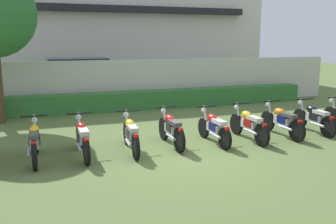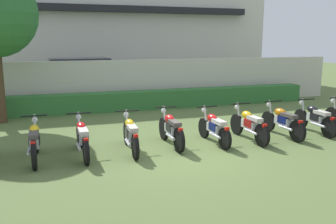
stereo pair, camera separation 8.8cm
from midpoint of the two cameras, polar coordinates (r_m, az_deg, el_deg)
ground at (r=8.82m, az=2.26°, el=-6.62°), size 60.00×60.00×0.00m
building at (r=23.76m, az=-11.53°, el=14.55°), size 20.63×6.50×8.31m
compound_wall at (r=14.92m, az=-6.78°, el=4.47°), size 19.60×0.30×1.92m
hedge_row at (r=14.33m, az=-6.16°, el=1.78°), size 15.68×0.70×0.72m
parked_car at (r=17.69m, az=-13.11°, el=5.23°), size 4.57×2.23×1.89m
motorcycle_in_row_2 at (r=8.73m, az=-20.07°, el=-4.36°), size 0.60×1.87×0.98m
motorcycle_in_row_3 at (r=8.77m, az=-13.15°, el=-3.95°), size 0.60×1.94×0.96m
motorcycle_in_row_4 at (r=8.93m, az=-5.66°, el=-3.47°), size 0.60×1.87×0.95m
motorcycle_in_row_5 at (r=9.36m, az=0.75°, el=-2.67°), size 0.60×1.85×0.97m
motorcycle_in_row_6 at (r=9.66m, az=7.55°, el=-2.43°), size 0.60×1.78×0.94m
motorcycle_in_row_7 at (r=10.13m, az=12.92°, el=-1.92°), size 0.60×1.92×0.96m
motorcycle_in_row_8 at (r=10.80m, az=17.88°, el=-1.36°), size 0.60×1.92×0.96m
motorcycle_in_row_9 at (r=11.51m, az=22.41°, el=-0.92°), size 0.60×1.87×0.96m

